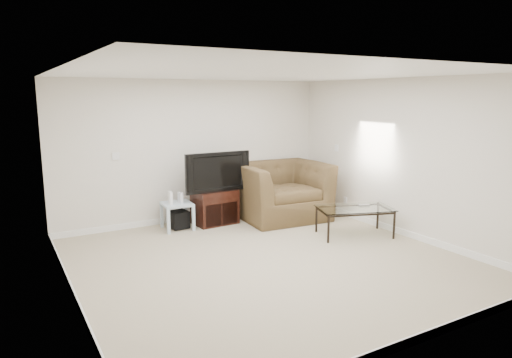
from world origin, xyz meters
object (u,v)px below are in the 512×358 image
tv_stand (215,207)px  television (215,171)px  side_table (177,216)px  subwoofer (179,219)px  recliner (281,181)px  coffee_table (354,222)px

tv_stand → television: 0.64m
tv_stand → side_table: size_ratio=1.52×
television → side_table: bearing=177.2°
subwoofer → recliner: recliner is taller
tv_stand → side_table: tv_stand is taller
tv_stand → coffee_table: 2.41m
side_table → subwoofer: (0.03, 0.02, -0.07)m
recliner → coffee_table: 1.63m
television → side_table: television is taller
subwoofer → recliner: size_ratio=0.18×
tv_stand → side_table: 0.70m
tv_stand → coffee_table: size_ratio=0.62×
subwoofer → coffee_table: coffee_table is taller
subwoofer → television: bearing=-4.0°
side_table → coffee_table: size_ratio=0.41×
tv_stand → recliner: bearing=-15.7°
side_table → subwoofer: bearing=30.1°
television → recliner: size_ratio=0.71×
side_table → recliner: 1.99m
subwoofer → recliner: bearing=-8.3°
television → subwoofer: bearing=175.6°
side_table → recliner: size_ratio=0.30×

